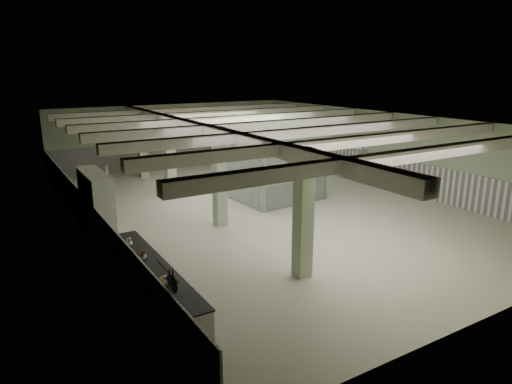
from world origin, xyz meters
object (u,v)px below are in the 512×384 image
prep_counter (150,283)px  walkin_cooler (97,204)px  filing_cabinet (315,181)px  guard_booth (276,155)px

prep_counter → walkin_cooler: (-0.08, 5.10, 0.74)m
prep_counter → filing_cabinet: bearing=30.9°
walkin_cooler → guard_booth: 7.97m
guard_booth → filing_cabinet: size_ratio=3.10×
walkin_cooler → filing_cabinet: size_ratio=2.11×
guard_booth → walkin_cooler: bearing=-176.4°
filing_cabinet → guard_booth: bearing=164.1°
walkin_cooler → guard_booth: guard_booth is taller
guard_booth → prep_counter: bearing=-145.6°
walkin_cooler → filing_cabinet: (9.78, 0.71, -0.58)m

